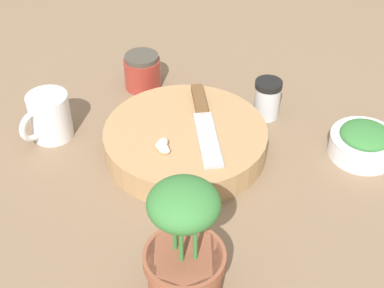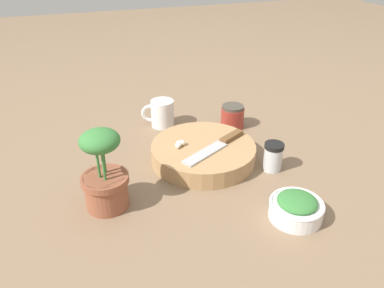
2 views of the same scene
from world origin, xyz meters
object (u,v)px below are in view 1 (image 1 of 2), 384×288
Objects in this scene: cutting_board at (186,140)px; honey_jar at (142,71)px; spice_jar at (267,99)px; garlic_cloves at (163,146)px; coffee_mug at (50,116)px; chef_knife at (203,119)px; herb_bowl at (364,142)px; potted_herb at (184,254)px.

cutting_board is 0.24m from honey_jar.
garlic_cloves is at bearing 61.69° from spice_jar.
spice_jar reaches higher than garlic_cloves.
coffee_mug reaches higher than cutting_board.
cutting_board is 0.05m from chef_knife.
cutting_board is 1.34× the size of chef_knife.
chef_knife is 6.31× the size of garlic_cloves.
potted_herb reaches higher than herb_bowl.
potted_herb is (-0.37, 0.24, 0.04)m from coffee_mug.
cutting_board is 2.69× the size of coffee_mug.
herb_bowl is 0.47m from honey_jar.
cutting_board is at bearing -102.77° from garlic_cloves.
honey_jar is at bearing -1.27° from spice_jar.
potted_herb is (-0.28, 0.46, 0.05)m from honey_jar.
spice_jar is (-0.12, -0.23, -0.02)m from garlic_cloves.
spice_jar is at bearing -14.94° from herb_bowl.
honey_jar is at bearing -111.61° from coffee_mug.
potted_herb is at bearing 120.54° from garlic_cloves.
coffee_mug reaches higher than chef_knife.
potted_herb reaches higher than cutting_board.
honey_jar is (0.47, -0.06, 0.01)m from herb_bowl.
coffee_mug is (0.25, 0.05, 0.02)m from cutting_board.
chef_knife is at bearing -118.87° from cutting_board.
herb_bowl is (-0.30, -0.11, 0.00)m from cutting_board.
potted_herb is at bearing 111.99° from cutting_board.
honey_jar reaches higher than garlic_cloves.
chef_knife is at bearing -73.58° from potted_herb.
potted_herb is (-0.01, 0.45, 0.04)m from spice_jar.
garlic_cloves is 0.32× the size of coffee_mug.
garlic_cloves is (0.04, 0.10, 0.00)m from chef_knife.
chef_knife is 1.79× the size of herb_bowl.
coffee_mug is at bearing 30.40° from spice_jar.
honey_jar is 0.54m from potted_herb.
garlic_cloves reaches higher than herb_bowl.
coffee_mug is (0.36, 0.21, 0.00)m from spice_jar.
coffee_mug is (0.27, 0.09, -0.01)m from chef_knife.
garlic_cloves is (0.01, 0.07, 0.03)m from cutting_board.
herb_bowl is (-0.28, -0.07, -0.03)m from chef_knife.
chef_knife is 0.23m from honey_jar.
cutting_board is 8.43× the size of garlic_cloves.
honey_jar is at bearing -58.13° from potted_herb.
spice_jar is 0.39× the size of potted_herb.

